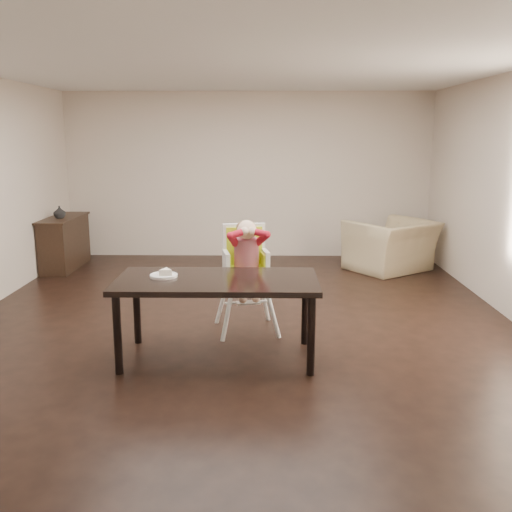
{
  "coord_description": "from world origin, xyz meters",
  "views": [
    {
      "loc": [
        0.28,
        -5.97,
        2.01
      ],
      "look_at": [
        0.19,
        -0.38,
        0.82
      ],
      "focal_mm": 40.0,
      "sensor_mm": 36.0,
      "label": 1
    }
  ],
  "objects_px": {
    "high_chair": "(246,253)",
    "sideboard": "(65,243)",
    "armchair": "(392,237)",
    "dining_table": "(217,287)"
  },
  "relations": [
    {
      "from": "armchair",
      "to": "high_chair",
      "type": "bearing_deg",
      "value": 17.0
    },
    {
      "from": "high_chair",
      "to": "armchair",
      "type": "relative_size",
      "value": 1.01
    },
    {
      "from": "dining_table",
      "to": "sideboard",
      "type": "bearing_deg",
      "value": 126.41
    },
    {
      "from": "dining_table",
      "to": "high_chair",
      "type": "relative_size",
      "value": 1.54
    },
    {
      "from": "sideboard",
      "to": "high_chair",
      "type": "bearing_deg",
      "value": -44.15
    },
    {
      "from": "armchair",
      "to": "sideboard",
      "type": "bearing_deg",
      "value": -36.14
    },
    {
      "from": "armchair",
      "to": "sideboard",
      "type": "xyz_separation_m",
      "value": [
        -4.96,
        0.07,
        -0.11
      ]
    },
    {
      "from": "dining_table",
      "to": "sideboard",
      "type": "height_order",
      "value": "sideboard"
    },
    {
      "from": "high_chair",
      "to": "sideboard",
      "type": "relative_size",
      "value": 0.93
    },
    {
      "from": "high_chair",
      "to": "sideboard",
      "type": "height_order",
      "value": "high_chair"
    }
  ]
}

